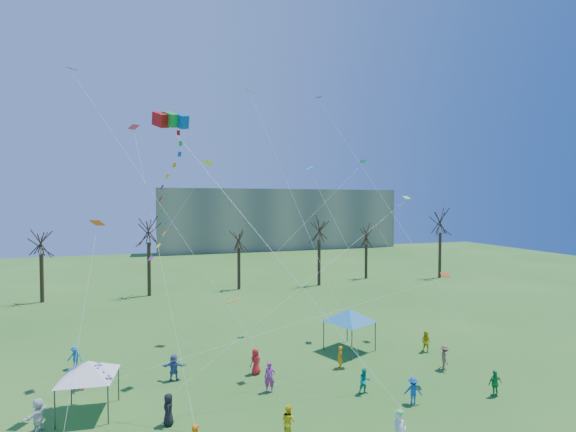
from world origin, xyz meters
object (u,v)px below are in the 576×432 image
object	(u,v)px
distant_building	(278,219)
big_box_kite	(172,196)
canopy_tent_white	(88,369)
canopy_tent_blue	(349,315)

from	to	relation	value
distant_building	big_box_kite	xyz separation A→B (m)	(-28.35, -74.78, 4.68)
distant_building	canopy_tent_white	distance (m)	82.34
distant_building	canopy_tent_blue	size ratio (longest dim) A/B	14.73
distant_building	canopy_tent_blue	xyz separation A→B (m)	(-14.78, -71.02, -4.67)
canopy_tent_white	canopy_tent_blue	size ratio (longest dim) A/B	0.97
canopy_tent_white	canopy_tent_blue	distance (m)	18.66
canopy_tent_white	canopy_tent_blue	world-z (taller)	canopy_tent_blue
big_box_kite	canopy_tent_white	xyz separation A→B (m)	(-4.59, -0.52, -9.65)
big_box_kite	canopy_tent_blue	xyz separation A→B (m)	(13.57, 3.76, -9.35)
big_box_kite	canopy_tent_blue	size ratio (longest dim) A/B	4.94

